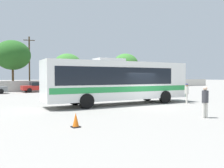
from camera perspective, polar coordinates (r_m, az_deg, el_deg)
name	(u,v)px	position (r m, az deg, el deg)	size (l,w,h in m)	color
ground_plane	(87,96)	(26.11, -6.13, -3.05)	(300.00, 300.00, 0.00)	gray
perimeter_wall	(49,86)	(38.20, -15.09, -0.37)	(80.00, 0.30, 1.61)	beige
coach_bus_white_green	(118,80)	(18.44, 1.36, 0.94)	(12.07, 3.58, 3.60)	white
attendant_by_bus_door	(187,92)	(20.23, 17.82, -1.91)	(0.46, 0.46, 1.61)	silver
passenger_waiting_on_apron	(205,100)	(13.37, 21.82, -3.67)	(0.44, 0.44, 1.68)	silver
parked_car_second_red	(38,87)	(35.07, -17.60, -0.63)	(4.44, 2.02, 1.45)	red
parked_car_third_grey	(79,86)	(37.01, -8.12, -0.38)	(4.21, 2.06, 1.55)	slate
parked_car_rightmost_grey	(107,85)	(39.48, -1.22, -0.25)	(4.72, 2.23, 1.51)	slate
utility_pole_near	(29,62)	(41.28, -19.56, 5.04)	(1.76, 0.62, 8.87)	#4C3823
roadside_tree_midleft	(13,55)	(39.23, -23.15, 6.51)	(5.36, 5.36, 7.81)	brown
roadside_tree_midright	(68,66)	(46.56, -10.82, 4.40)	(5.59, 5.59, 6.73)	brown
roadside_tree_right	(126,65)	(53.88, 3.33, 4.76)	(5.90, 5.90, 7.52)	brown
traffic_cone_on_apron	(76,120)	(10.33, -8.86, -8.75)	(0.36, 0.36, 0.64)	black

